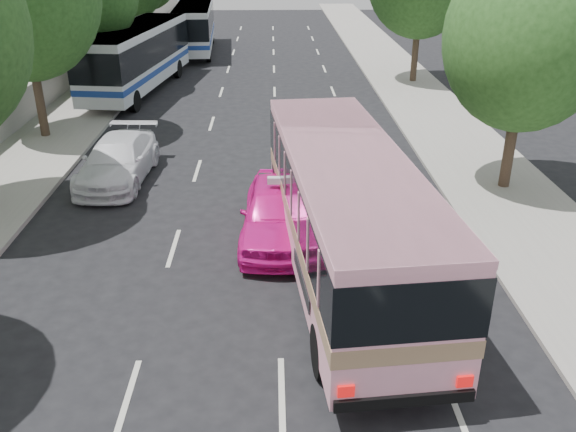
{
  "coord_description": "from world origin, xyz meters",
  "views": [
    {
      "loc": [
        0.89,
        -10.96,
        7.95
      ],
      "look_at": [
        1.24,
        2.58,
        1.6
      ],
      "focal_mm": 38.0,
      "sensor_mm": 36.0,
      "label": 1
    }
  ],
  "objects_px": {
    "pink_bus": "(346,204)",
    "pink_taxi": "(278,211)",
    "tour_coach_rear": "(195,23)",
    "white_pickup": "(118,160)",
    "tour_coach_front": "(137,53)"
  },
  "relations": [
    {
      "from": "pink_bus",
      "to": "pink_taxi",
      "type": "height_order",
      "value": "pink_bus"
    },
    {
      "from": "pink_taxi",
      "to": "tour_coach_rear",
      "type": "bearing_deg",
      "value": 103.43
    },
    {
      "from": "white_pickup",
      "to": "pink_bus",
      "type": "bearing_deg",
      "value": -41.09
    },
    {
      "from": "tour_coach_rear",
      "to": "pink_bus",
      "type": "bearing_deg",
      "value": -80.67
    },
    {
      "from": "pink_bus",
      "to": "tour_coach_front",
      "type": "xyz_separation_m",
      "value": [
        -8.91,
        19.99,
        0.01
      ]
    },
    {
      "from": "pink_taxi",
      "to": "white_pickup",
      "type": "xyz_separation_m",
      "value": [
        -5.5,
        4.62,
        -0.1
      ]
    },
    {
      "from": "white_pickup",
      "to": "tour_coach_rear",
      "type": "distance_m",
      "value": 25.15
    },
    {
      "from": "pink_taxi",
      "to": "white_pickup",
      "type": "height_order",
      "value": "pink_taxi"
    },
    {
      "from": "pink_taxi",
      "to": "tour_coach_front",
      "type": "relative_size",
      "value": 0.42
    },
    {
      "from": "pink_bus",
      "to": "tour_coach_rear",
      "type": "distance_m",
      "value": 32.81
    },
    {
      "from": "pink_bus",
      "to": "white_pickup",
      "type": "bearing_deg",
      "value": 130.49
    },
    {
      "from": "white_pickup",
      "to": "pink_taxi",
      "type": "bearing_deg",
      "value": -36.98
    },
    {
      "from": "pink_bus",
      "to": "pink_taxi",
      "type": "bearing_deg",
      "value": 119.83
    },
    {
      "from": "pink_bus",
      "to": "pink_taxi",
      "type": "relative_size",
      "value": 2.14
    },
    {
      "from": "tour_coach_front",
      "to": "pink_bus",
      "type": "bearing_deg",
      "value": -58.29
    }
  ]
}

